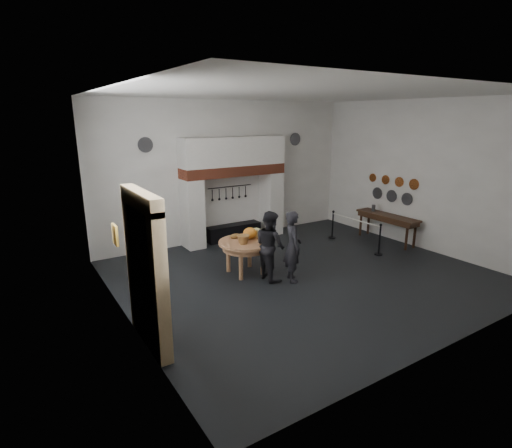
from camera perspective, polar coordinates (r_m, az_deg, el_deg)
floor at (r=10.54m, az=6.82°, el=-7.20°), size 9.00×8.00×0.02m
ceiling at (r=9.77m, az=7.69°, el=18.02°), size 9.00×8.00×0.02m
wall_back at (r=13.20m, az=-3.96°, el=7.54°), size 9.00×0.02×4.50m
wall_front at (r=7.37m, az=27.40°, el=-0.24°), size 9.00×0.02×4.50m
wall_left at (r=7.89m, az=-18.89°, el=1.60°), size 0.02×8.00×4.50m
wall_right at (r=13.22m, az=22.57°, el=6.43°), size 0.02×8.00×4.50m
chimney_pier_left at (r=12.47m, az=-9.05°, el=1.44°), size 0.55×0.70×2.15m
chimney_pier_right at (r=13.87m, az=2.19°, el=3.01°), size 0.55×0.70×2.15m
hearth_brick_band at (r=12.89m, az=-3.21°, el=7.64°), size 3.50×0.72×0.32m
chimney_hood at (r=12.82m, az=-3.25°, el=10.34°), size 3.50×0.70×0.90m
iron_range at (r=13.37m, az=-3.23°, el=-1.12°), size 1.90×0.45×0.50m
utensil_rail at (r=13.21m, az=-3.75°, el=5.35°), size 1.60×0.02×0.02m
door_recess at (r=7.27m, az=-16.04°, el=-7.59°), size 0.04×1.10×2.50m
door_jamb_near at (r=6.66m, az=-13.55°, el=-9.11°), size 0.22×0.30×2.60m
door_jamb_far at (r=7.91m, az=-16.93°, el=-5.41°), size 0.22×0.30×2.60m
door_lintel at (r=6.89m, az=-16.17°, el=3.35°), size 0.22×1.70×0.30m
wall_plaque at (r=8.82m, az=-19.48°, el=-1.45°), size 0.05×0.34×0.44m
work_table at (r=10.31m, az=-1.54°, el=-2.65°), size 1.78×1.78×0.07m
pumpkin at (r=10.43m, az=-0.88°, el=-1.33°), size 0.36×0.36×0.31m
cheese_block_big at (r=10.47m, az=0.94°, el=-1.46°), size 0.22×0.22×0.24m
cheese_block_small at (r=10.71m, az=-0.03°, el=-1.20°), size 0.18×0.18×0.20m
wicker_basket at (r=10.07m, az=-1.84°, el=-2.22°), size 0.41×0.41×0.22m
bread_loaf at (r=10.52m, az=-2.99°, el=-1.73°), size 0.31×0.18×0.13m
visitor_near at (r=9.87m, az=5.26°, el=-3.20°), size 0.63×0.76×1.79m
visitor_far at (r=9.95m, az=2.02°, el=-3.08°), size 0.67×0.86×1.76m
side_table at (r=13.63m, az=18.27°, el=1.14°), size 0.55×2.20×0.06m
pewter_jug at (r=13.97m, az=16.43°, el=2.21°), size 0.12×0.12×0.22m
copper_pan_a at (r=13.34m, az=21.64°, el=5.29°), size 0.03×0.34×0.34m
copper_pan_b at (r=13.67m, az=19.79°, el=5.67°), size 0.03×0.32×0.32m
copper_pan_c at (r=14.01m, az=18.02°, el=6.03°), size 0.03×0.30×0.30m
copper_pan_d at (r=14.36m, az=16.34°, el=6.37°), size 0.03×0.28×0.28m
pewter_plate_left at (r=13.54m, az=20.76°, el=3.35°), size 0.03×0.40×0.40m
pewter_plate_mid at (r=13.90m, az=18.80°, el=3.81°), size 0.03×0.40×0.40m
pewter_plate_right at (r=14.28m, az=16.94°, el=4.24°), size 0.03×0.40×0.40m
pewter_plate_back_left at (r=12.02m, az=-15.53°, el=10.84°), size 0.44×0.03×0.44m
pewter_plate_back_right at (r=14.56m, az=5.63°, el=11.97°), size 0.44×0.03×0.44m
barrier_post_near at (r=12.34m, az=17.24°, el=-2.22°), size 0.05×0.05×0.90m
barrier_post_far at (r=13.65m, az=10.90°, el=-0.16°), size 0.05×0.05×0.90m
barrier_rope at (r=12.87m, az=14.02°, el=0.57°), size 0.04×2.00×0.04m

